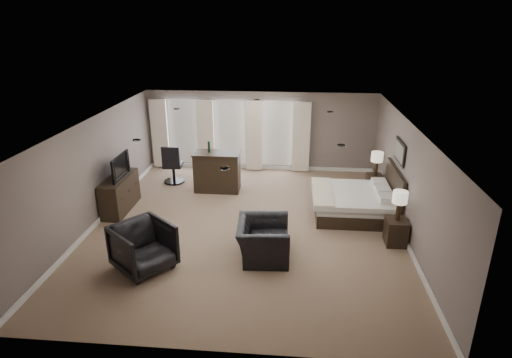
# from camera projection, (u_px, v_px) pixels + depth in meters

# --- Properties ---
(room) EXTENTS (7.60, 8.60, 2.64)m
(room) POSITION_uv_depth(u_px,v_px,m) (246.00, 177.00, 10.13)
(room) COLOR #806751
(room) RESTS_ON ground
(window_bay) EXTENTS (5.25, 0.20, 2.30)m
(window_bay) POSITION_uv_depth(u_px,v_px,m) (230.00, 135.00, 14.07)
(window_bay) COLOR silver
(window_bay) RESTS_ON room
(bed) EXTENTS (2.03, 1.94, 1.29)m
(bed) POSITION_uv_depth(u_px,v_px,m) (350.00, 191.00, 10.99)
(bed) COLOR silver
(bed) RESTS_ON ground
(nightstand_near) EXTENTS (0.45, 0.55, 0.60)m
(nightstand_near) POSITION_uv_depth(u_px,v_px,m) (396.00, 232.00, 9.69)
(nightstand_near) COLOR black
(nightstand_near) RESTS_ON ground
(nightstand_far) EXTENTS (0.43, 0.53, 0.58)m
(nightstand_far) POSITION_uv_depth(u_px,v_px,m) (374.00, 185.00, 12.39)
(nightstand_far) COLOR black
(nightstand_far) RESTS_ON ground
(lamp_near) EXTENTS (0.33, 0.33, 0.69)m
(lamp_near) POSITION_uv_depth(u_px,v_px,m) (399.00, 206.00, 9.46)
(lamp_near) COLOR beige
(lamp_near) RESTS_ON nightstand_near
(lamp_far) EXTENTS (0.34, 0.34, 0.70)m
(lamp_far) POSITION_uv_depth(u_px,v_px,m) (376.00, 164.00, 12.16)
(lamp_far) COLOR beige
(lamp_far) RESTS_ON nightstand_far
(wall_art) EXTENTS (0.04, 0.96, 0.56)m
(wall_art) POSITION_uv_depth(u_px,v_px,m) (399.00, 152.00, 10.50)
(wall_art) COLOR slate
(wall_art) RESTS_ON room
(dresser) EXTENTS (0.51, 1.58, 0.92)m
(dresser) POSITION_uv_depth(u_px,v_px,m) (120.00, 194.00, 11.33)
(dresser) COLOR black
(dresser) RESTS_ON ground
(tv) EXTENTS (0.62, 1.07, 0.14)m
(tv) POSITION_uv_depth(u_px,v_px,m) (118.00, 175.00, 11.14)
(tv) COLOR black
(tv) RESTS_ON dresser
(armchair_near) EXTENTS (0.88, 1.29, 1.09)m
(armchair_near) POSITION_uv_depth(u_px,v_px,m) (263.00, 234.00, 9.08)
(armchair_near) COLOR black
(armchair_near) RESTS_ON ground
(armchair_far) EXTENTS (1.44, 1.44, 1.09)m
(armchair_far) POSITION_uv_depth(u_px,v_px,m) (143.00, 245.00, 8.64)
(armchair_far) COLOR black
(armchair_far) RESTS_ON ground
(bar_counter) EXTENTS (1.36, 0.71, 1.18)m
(bar_counter) POSITION_uv_depth(u_px,v_px,m) (217.00, 171.00, 12.54)
(bar_counter) COLOR black
(bar_counter) RESTS_ON ground
(bar_stool_left) EXTENTS (0.41, 0.41, 0.68)m
(bar_stool_left) POSITION_uv_depth(u_px,v_px,m) (201.00, 177.00, 12.80)
(bar_stool_left) COLOR black
(bar_stool_left) RESTS_ON ground
(bar_stool_right) EXTENTS (0.44, 0.44, 0.70)m
(bar_stool_right) POSITION_uv_depth(u_px,v_px,m) (215.00, 170.00, 13.33)
(bar_stool_right) COLOR black
(bar_stool_right) RESTS_ON ground
(desk_chair) EXTENTS (0.67, 0.67, 1.23)m
(desk_chair) POSITION_uv_depth(u_px,v_px,m) (173.00, 164.00, 13.14)
(desk_chair) COLOR black
(desk_chair) RESTS_ON ground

